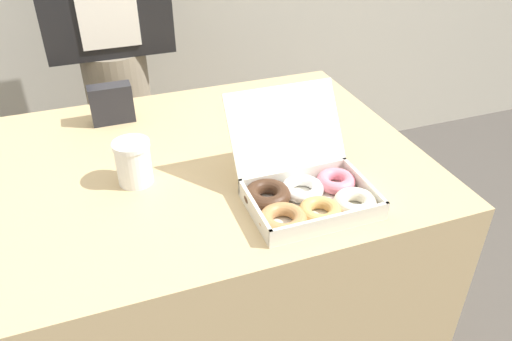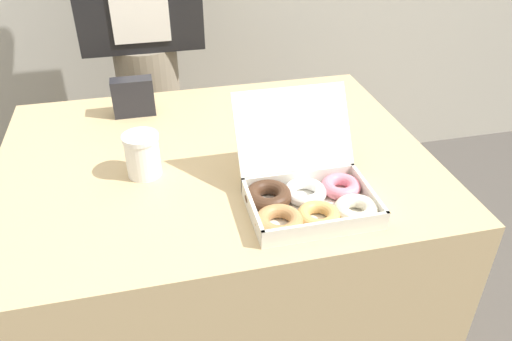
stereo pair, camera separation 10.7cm
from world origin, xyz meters
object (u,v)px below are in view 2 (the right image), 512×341
at_px(person_customer, 142,34).
at_px(coffee_cup, 143,155).
at_px(donut_box, 307,195).
at_px(napkin_holder, 133,97).

bearing_deg(person_customer, coffee_cup, -92.88).
distance_m(donut_box, napkin_holder, 0.67).
relative_size(donut_box, coffee_cup, 3.00).
height_order(donut_box, person_customer, person_customer).
xyz_separation_m(donut_box, person_customer, (-0.31, 1.00, 0.07)).
height_order(coffee_cup, napkin_holder, napkin_holder).
height_order(coffee_cup, person_customer, person_customer).
bearing_deg(coffee_cup, napkin_holder, 92.09).
bearing_deg(person_customer, napkin_holder, -96.70).
bearing_deg(donut_box, coffee_cup, 147.92).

